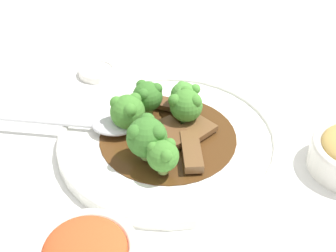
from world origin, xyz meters
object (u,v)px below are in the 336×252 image
Objects in this scene: beef_strip_2 at (173,131)px; broccoli_floret_4 at (128,111)px; beef_strip_0 at (198,129)px; main_plate at (168,139)px; broccoli_floret_3 at (187,95)px; broccoli_floret_0 at (148,96)px; broccoli_floret_5 at (186,105)px; broccoli_floret_1 at (163,155)px; beef_strip_3 at (191,151)px; broccoli_floret_2 at (147,137)px; beef_strip_1 at (169,104)px; sauce_dish at (97,71)px; serving_spoon at (101,125)px.

broccoli_floret_4 is (0.01, -0.06, 0.02)m from beef_strip_2.
beef_strip_0 is at bearing 120.69° from beef_strip_2.
beef_strip_0 is 0.10m from broccoli_floret_4.
beef_strip_0 is at bearing 121.41° from main_plate.
broccoli_floret_4 is at bearing -41.55° from broccoli_floret_3.
broccoli_floret_5 is at bearing 90.24° from broccoli_floret_0.
broccoli_floret_4 reaches higher than beef_strip_0.
broccoli_floret_0 reaches higher than main_plate.
broccoli_floret_0 is at bearing -147.72° from broccoli_floret_1.
beef_strip_2 is 0.08m from broccoli_floret_1.
beef_strip_0 is 1.07× the size of broccoli_floret_0.
broccoli_floret_4 reaches higher than beef_strip_2.
beef_strip_2 is 1.32× the size of broccoli_floret_0.
broccoli_floret_1 is at bearing 32.28° from broccoli_floret_0.
broccoli_floret_0 is 0.13m from broccoli_floret_1.
beef_strip_0 is 1.23× the size of broccoli_floret_3.
main_plate is 0.05m from beef_strip_3.
beef_strip_0 is at bearing 107.24° from broccoli_floret_4.
beef_strip_3 is at bearing 115.87° from broccoli_floret_2.
beef_strip_1 is 0.04m from broccoli_floret_3.
beef_strip_3 reaches higher than sauce_dish.
beef_strip_3 is 1.28× the size of broccoli_floret_2.
broccoli_floret_0 is 0.17m from sauce_dish.
broccoli_floret_2 is 0.28× the size of serving_spoon.
serving_spoon is at bearing -109.49° from broccoli_floret_2.
broccoli_floret_4 is 0.25× the size of serving_spoon.
broccoli_floret_5 reaches higher than beef_strip_2.
sauce_dish is (-0.18, -0.18, -0.05)m from broccoli_floret_2.
main_plate is 0.07m from broccoli_floret_2.
broccoli_floret_5 is (-0.09, 0.02, -0.00)m from broccoli_floret_2.
broccoli_floret_2 is 0.09m from serving_spoon.
beef_strip_2 is 0.04m from broccoli_floret_5.
broccoli_floret_3 is at bearing 138.45° from broccoli_floret_4.
broccoli_floret_2 is (0.05, -0.01, 0.04)m from main_plate.
broccoli_floret_3 reaches higher than beef_strip_1.
beef_strip_3 is 1.67× the size of broccoli_floret_3.
broccoli_floret_1 is at bearing 16.89° from main_plate.
beef_strip_2 is 1.09× the size of sauce_dish.
broccoli_floret_1 is (0.11, 0.07, -0.00)m from broccoli_floret_0.
broccoli_floret_3 is 0.09m from broccoli_floret_4.
broccoli_floret_0 is 0.06m from broccoli_floret_3.
serving_spoon is at bearing -112.95° from broccoli_floret_1.
broccoli_floret_3 is 0.87× the size of broccoli_floret_4.
broccoli_floret_0 is at bearing 141.21° from serving_spoon.
sauce_dish is at bearing -109.03° from broccoli_floret_3.
broccoli_floret_1 reaches higher than beef_strip_1.
beef_strip_1 is 0.98× the size of broccoli_floret_4.
beef_strip_0 is at bearing 56.09° from beef_strip_1.
beef_strip_3 is at bearing 50.38° from beef_strip_2.
broccoli_floret_5 is 0.84× the size of sauce_dish.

